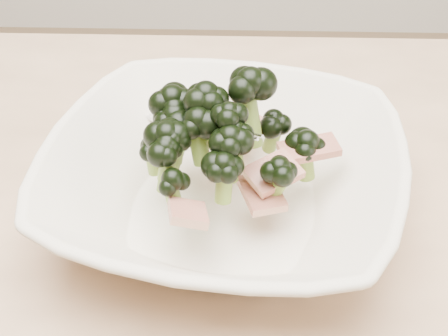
{
  "coord_description": "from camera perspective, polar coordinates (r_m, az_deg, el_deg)",
  "views": [
    {
      "loc": [
        0.11,
        -0.36,
        1.12
      ],
      "look_at": [
        0.09,
        0.05,
        0.8
      ],
      "focal_mm": 50.0,
      "sensor_mm": 36.0,
      "label": 1
    }
  ],
  "objects": [
    {
      "name": "broccoli_dish",
      "position": [
        0.53,
        -0.09,
        -0.64
      ],
      "size": [
        0.35,
        0.35,
        0.13
      ],
      "color": "beige",
      "rests_on": "dining_table"
    },
    {
      "name": "dining_table",
      "position": [
        0.6,
        -9.46,
        -14.05
      ],
      "size": [
        1.2,
        0.8,
        0.75
      ],
      "color": "tan",
      "rests_on": "ground"
    }
  ]
}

